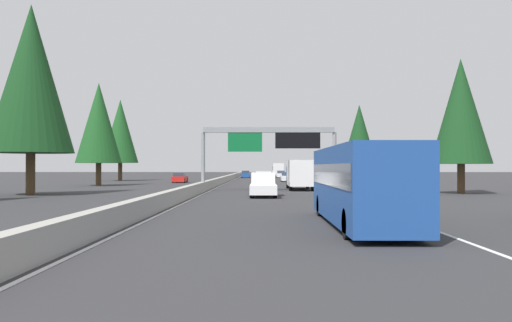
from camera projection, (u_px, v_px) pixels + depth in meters
name	position (u px, v px, depth m)	size (l,w,h in m)	color
ground_plane	(219.00, 186.00, 64.29)	(320.00, 320.00, 0.00)	#2D2D30
median_barrier	(227.00, 178.00, 84.29)	(180.00, 0.56, 0.90)	#9E9B93
shoulder_stripe_right	(307.00, 183.00, 74.16)	(160.00, 0.16, 0.01)	silver
shoulder_stripe_median	(226.00, 183.00, 74.28)	(160.00, 0.16, 0.01)	silver
sign_gantry_overhead	(271.00, 140.00, 49.80)	(0.50, 12.68, 6.02)	gray
bus_distant_a	(360.00, 182.00, 21.06)	(11.50, 2.55, 3.10)	#1E4793
pickup_mid_right	(263.00, 185.00, 41.36)	(5.60, 2.00, 1.86)	white
minivan_distant_b	(263.00, 177.00, 71.12)	(5.00, 1.95, 1.69)	white
sedan_mid_center	(287.00, 177.00, 82.77)	(4.40, 1.80, 1.47)	white
box_truck_far_left	(300.00, 174.00, 53.48)	(8.50, 2.40, 2.95)	white
sedan_mid_left	(246.00, 174.00, 110.74)	(4.40, 1.80, 1.47)	#1E4793
sedan_far_right	(281.00, 174.00, 111.57)	(4.40, 1.80, 1.47)	white
bus_far_center	(278.00, 169.00, 126.78)	(11.50, 2.55, 3.10)	white
oncoming_near	(180.00, 178.00, 77.02)	(4.40, 1.80, 1.47)	red
conifer_right_near	(461.00, 111.00, 45.85)	(5.13, 5.13, 11.67)	#4C3823
conifer_right_mid	(359.00, 136.00, 66.06)	(4.42, 4.42, 10.04)	#4C3823
conifer_left_near	(31.00, 79.00, 43.63)	(6.90, 6.90, 15.69)	#4C3823
conifer_left_mid	(99.00, 123.00, 64.81)	(5.53, 5.53, 12.57)	#4C3823
conifer_left_far	(120.00, 131.00, 87.59)	(5.89, 5.89, 13.38)	#4C3823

